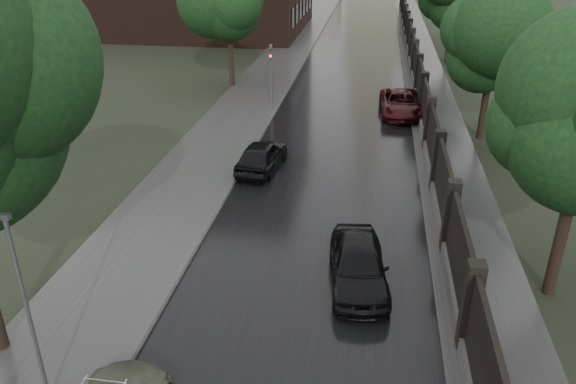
{
  "coord_description": "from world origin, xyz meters",
  "views": [
    {
      "loc": [
        1.72,
        -7.4,
        10.35
      ],
      "look_at": [
        -1.09,
        10.78,
        1.5
      ],
      "focal_mm": 35.0,
      "sensor_mm": 36.0,
      "label": 1
    }
  ],
  "objects": [
    {
      "name": "traffic_light",
      "position": [
        -4.3,
        24.99,
        2.4
      ],
      "size": [
        0.16,
        0.32,
        4.0
      ],
      "color": "#59595E",
      "rests_on": "ground"
    },
    {
      "name": "fence_right",
      "position": [
        4.6,
        32.01,
        1.01
      ],
      "size": [
        0.45,
        75.72,
        2.7
      ],
      "color": "#383533",
      "rests_on": "ground"
    },
    {
      "name": "hatchback_left",
      "position": [
        -3.13,
        16.11,
        0.69
      ],
      "size": [
        2.07,
        4.21,
        1.38
      ],
      "primitive_type": "imported",
      "rotation": [
        0.0,
        0.0,
        3.03
      ],
      "color": "black",
      "rests_on": "ground"
    },
    {
      "name": "car_right_near",
      "position": [
        1.64,
        7.54,
        0.73
      ],
      "size": [
        2.22,
        4.47,
        1.46
      ],
      "primitive_type": "imported",
      "rotation": [
        0.0,
        0.0,
        0.12
      ],
      "color": "black",
      "rests_on": "ground"
    },
    {
      "name": "lamp_post",
      "position": [
        -5.4,
        1.5,
        2.67
      ],
      "size": [
        0.25,
        0.12,
        5.11
      ],
      "color": "#59595E",
      "rests_on": "ground"
    },
    {
      "name": "tree_right_b",
      "position": [
        7.5,
        22.0,
        4.95
      ],
      "size": [
        4.08,
        4.08,
        7.01
      ],
      "color": "black",
      "rests_on": "ground"
    },
    {
      "name": "car_right_far",
      "position": [
        3.4,
        25.42,
        0.69
      ],
      "size": [
        2.56,
        5.09,
        1.38
      ],
      "primitive_type": "imported",
      "rotation": [
        0.0,
        0.0,
        0.06
      ],
      "color": "black",
      "rests_on": "ground"
    },
    {
      "name": "tree_left_far",
      "position": [
        -8.0,
        30.0,
        5.24
      ],
      "size": [
        4.25,
        4.25,
        7.39
      ],
      "color": "black",
      "rests_on": "ground"
    }
  ]
}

